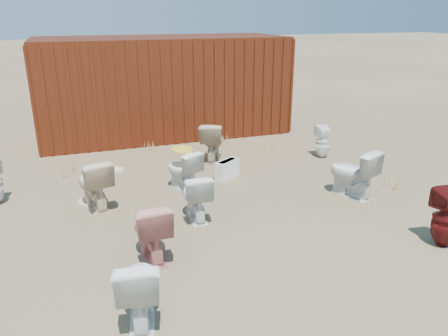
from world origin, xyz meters
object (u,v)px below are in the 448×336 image
object	(u,v)px
toilet_front_c	(196,196)
toilet_back_e	(323,142)
toilet_front_a	(139,287)
toilet_back_beige_right	(212,141)
shipping_container	(163,86)
toilet_front_pink	(151,229)
toilet_front_e	(352,173)
toilet_back_beige_left	(94,183)
toilet_back_yellowlid	(183,170)
toilet_front_maroon	(446,218)
loose_tank	(227,169)

from	to	relation	value
toilet_front_c	toilet_back_e	distance (m)	3.91
toilet_front_a	toilet_back_beige_right	world-z (taller)	toilet_back_beige_right
shipping_container	toilet_back_beige_right	xyz separation A→B (m)	(0.45, -2.59, -0.79)
toilet_front_pink	toilet_back_beige_right	bearing A→B (deg)	-120.50
toilet_front_e	toilet_front_a	bearing A→B (deg)	4.25
shipping_container	toilet_back_beige_left	xyz separation A→B (m)	(-2.06, -4.23, -0.79)
toilet_back_beige_left	toilet_back_beige_right	size ratio (longest dim) A/B	1.00
shipping_container	toilet_back_e	distance (m)	4.31
shipping_container	toilet_front_a	distance (m)	7.48
shipping_container	toilet_back_yellowlid	xyz separation A→B (m)	(-0.54, -3.97, -0.84)
toilet_front_c	toilet_back_e	xyz separation A→B (m)	(3.39, 1.94, -0.02)
toilet_front_maroon	toilet_front_e	bearing A→B (deg)	-77.17
toilet_front_c	toilet_front_e	size ratio (longest dim) A/B	0.88
toilet_front_c	toilet_back_beige_left	distance (m)	1.68
toilet_back_e	toilet_front_pink	bearing A→B (deg)	39.42
toilet_front_maroon	toilet_front_e	distance (m)	1.84
toilet_front_pink	toilet_back_beige_right	xyz separation A→B (m)	(1.94, 3.45, 0.01)
toilet_front_maroon	toilet_back_e	world-z (taller)	toilet_front_maroon
toilet_back_e	toilet_front_maroon	bearing A→B (deg)	88.33
toilet_front_a	toilet_front_e	bearing A→B (deg)	-142.09
toilet_back_beige_left	toilet_back_e	distance (m)	4.91
shipping_container	toilet_back_beige_left	world-z (taller)	shipping_container
toilet_front_c	toilet_back_beige_right	size ratio (longest dim) A/B	0.90
toilet_back_yellowlid	toilet_front_maroon	bearing A→B (deg)	107.38
toilet_back_beige_left	toilet_back_e	world-z (taller)	toilet_back_beige_left
shipping_container	loose_tank	world-z (taller)	shipping_container
toilet_back_beige_right	toilet_back_e	distance (m)	2.38
toilet_back_beige_right	toilet_back_e	bearing A→B (deg)	-170.22
shipping_container	toilet_front_maroon	size ratio (longest dim) A/B	7.50
toilet_front_e	toilet_back_yellowlid	distance (m)	2.89
toilet_front_maroon	shipping_container	bearing A→B (deg)	-65.06
toilet_front_c	toilet_back_beige_right	distance (m)	2.79
toilet_front_pink	shipping_container	bearing A→B (deg)	-104.98
toilet_front_maroon	toilet_back_e	distance (m)	3.87
toilet_front_e	toilet_back_yellowlid	bearing A→B (deg)	-48.37
loose_tank	toilet_front_c	bearing A→B (deg)	-157.44
toilet_front_c	toilet_back_yellowlid	xyz separation A→B (m)	(0.11, 1.19, -0.01)
toilet_back_beige_left	toilet_back_e	bearing A→B (deg)	178.09
toilet_front_c	toilet_back_beige_left	xyz separation A→B (m)	(-1.41, 0.92, 0.04)
toilet_front_c	toilet_back_e	bearing A→B (deg)	-146.41
toilet_front_maroon	toilet_back_beige_left	world-z (taller)	toilet_back_beige_left
toilet_front_c	toilet_front_maroon	size ratio (longest dim) A/B	0.92
toilet_front_e	loose_tank	xyz separation A→B (m)	(-1.69, 1.51, -0.25)
toilet_front_c	toilet_front_maroon	world-z (taller)	toilet_front_maroon
toilet_back_yellowlid	toilet_back_e	xyz separation A→B (m)	(3.28, 0.76, -0.01)
toilet_front_a	toilet_front_pink	xyz separation A→B (m)	(0.33, 1.16, 0.01)
toilet_back_yellowlid	loose_tank	distance (m)	0.97
toilet_front_c	toilet_front_e	bearing A→B (deg)	-177.47
shipping_container	toilet_front_c	size ratio (longest dim) A/B	8.11
toilet_front_maroon	loose_tank	bearing A→B (deg)	-53.50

